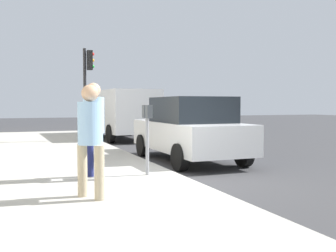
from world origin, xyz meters
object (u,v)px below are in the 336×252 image
Objects in this scene: parking_meter at (147,125)px; pedestrian_bystander at (90,132)px; pedestrian_at_meter at (94,122)px; traffic_signal at (87,79)px; parked_sedan_near at (189,129)px; parked_van_far at (121,111)px.

pedestrian_bystander is (-1.54, 1.42, -0.01)m from parking_meter.
traffic_signal is (7.94, -1.27, 1.33)m from pedestrian_at_meter.
pedestrian_at_meter is 8.15m from traffic_signal.
pedestrian_bystander is at bearing 138.46° from parked_sedan_near.
parked_sedan_near is 7.42m from parked_van_far.
pedestrian_at_meter reaches higher than parked_sedan_near.
parking_meter is 0.27× the size of parked_van_far.
pedestrian_at_meter is at bearing 170.93° from traffic_signal.
parked_sedan_near is (3.85, -3.41, -0.26)m from pedestrian_bystander.
parked_sedan_near is at bearing 23.24° from pedestrian_at_meter.
traffic_signal is at bearing 67.68° from pedestrian_at_meter.
parked_sedan_near is at bearing -162.48° from traffic_signal.
pedestrian_at_meter reaches higher than parking_meter.
pedestrian_bystander is at bearing 170.35° from traffic_signal.
pedestrian_bystander is 0.39× the size of parked_sedan_near.
parked_sedan_near is (2.26, -3.06, -0.35)m from pedestrian_at_meter.
parked_sedan_near is at bearing 16.40° from pedestrian_bystander.
pedestrian_bystander is at bearing -115.75° from pedestrian_at_meter.
pedestrian_bystander is at bearing 137.30° from parking_meter.
pedestrian_bystander reaches higher than parked_sedan_near.
pedestrian_at_meter is 0.42× the size of parked_sedan_near.
parking_meter is at bearing 15.24° from pedestrian_bystander.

